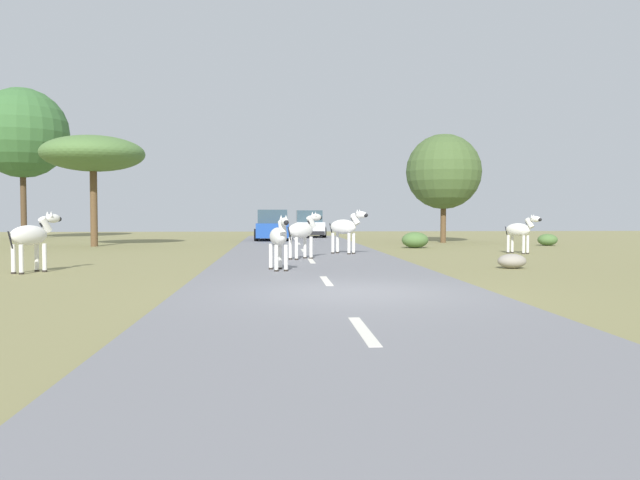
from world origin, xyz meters
name	(u,v)px	position (x,y,z in m)	size (l,w,h in m)	color
ground_plane	(358,294)	(0.00, 0.00, 0.00)	(90.00, 90.00, 0.00)	olive
road	(334,293)	(-0.45, 0.00, 0.03)	(6.00, 64.00, 0.05)	slate
lane_markings	(340,299)	(-0.45, -1.00, 0.05)	(0.16, 56.00, 0.01)	silver
zebra_0	(279,237)	(-1.48, 4.68, 0.92)	(0.62, 1.52, 1.46)	silver
zebra_1	(303,231)	(-0.69, 8.94, 0.98)	(1.32, 1.32, 1.56)	silver
zebra_2	(32,236)	(-7.90, 5.06, 0.96)	(1.04, 1.56, 1.60)	silver
zebra_3	(345,227)	(1.01, 11.55, 1.04)	(1.44, 1.36, 1.66)	silver
zebra_4	(520,230)	(7.85, 11.98, 0.91)	(1.10, 1.43, 1.53)	silver
car_0	(273,226)	(-1.77, 24.55, 0.85)	(2.04, 4.35, 1.74)	#1E479E
car_1	(309,225)	(0.59, 29.74, 0.85)	(2.03, 4.34, 1.74)	silver
tree_0	(444,172)	(7.43, 21.72, 3.82)	(4.03, 4.03, 5.84)	brown
tree_1	(93,154)	(-10.22, 18.89, 4.38)	(4.80, 4.80, 5.24)	brown
tree_3	(22,133)	(-17.28, 28.72, 6.56)	(5.55, 5.55, 9.35)	#4C3823
bush_0	(548,240)	(11.66, 18.15, 0.29)	(0.96, 0.86, 0.57)	#4C7038
bush_1	(415,240)	(4.73, 16.46, 0.36)	(1.21, 1.09, 0.72)	#4C7038
rock_1	(512,261)	(5.06, 5.48, 0.21)	(0.80, 0.65, 0.41)	gray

